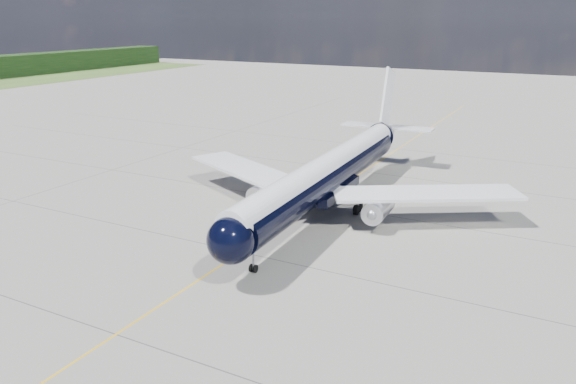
# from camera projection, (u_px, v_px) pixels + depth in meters

# --- Properties ---
(ground) EXTENTS (320.00, 320.00, 0.00)m
(ground) POSITION_uv_depth(u_px,v_px,m) (333.00, 192.00, 65.70)
(ground) COLOR gray
(ground) RESTS_ON ground
(taxiway_centerline) EXTENTS (0.16, 160.00, 0.01)m
(taxiway_centerline) POSITION_uv_depth(u_px,v_px,m) (315.00, 204.00, 61.49)
(taxiway_centerline) COLOR #DFA70B
(taxiway_centerline) RESTS_ON ground
(main_airliner) EXTENTS (38.10, 46.39, 13.40)m
(main_airliner) POSITION_uv_depth(u_px,v_px,m) (331.00, 172.00, 58.37)
(main_airliner) COLOR black
(main_airliner) RESTS_ON ground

